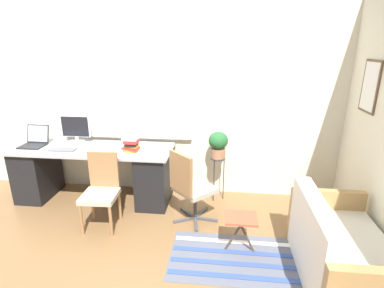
# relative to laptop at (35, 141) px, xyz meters

# --- Properties ---
(ground_plane) EXTENTS (14.00, 14.00, 0.00)m
(ground_plane) POSITION_rel_laptop_xyz_m (1.43, -0.38, -0.82)
(ground_plane) COLOR brown
(wall_back_with_window) EXTENTS (9.00, 0.12, 2.70)m
(wall_back_with_window) POSITION_rel_laptop_xyz_m (1.43, 0.42, 0.53)
(wall_back_with_window) COLOR beige
(wall_back_with_window) RESTS_ON ground_plane
(wall_right_with_picture) EXTENTS (0.08, 9.00, 2.70)m
(wall_right_with_picture) POSITION_rel_laptop_xyz_m (4.20, -0.38, 0.53)
(wall_right_with_picture) COLOR beige
(wall_right_with_picture) RESTS_ON ground_plane
(desk) EXTENTS (2.17, 0.72, 0.76)m
(desk) POSITION_rel_laptop_xyz_m (0.82, -0.02, -0.41)
(desk) COLOR #9EA3A8
(desk) RESTS_ON ground_plane
(laptop) EXTENTS (0.31, 0.33, 0.26)m
(laptop) POSITION_rel_laptop_xyz_m (0.00, 0.00, 0.00)
(laptop) COLOR black
(laptop) RESTS_ON desk
(monitor) EXTENTS (0.41, 0.21, 0.38)m
(monitor) POSITION_rel_laptop_xyz_m (0.51, 0.20, 0.13)
(monitor) COLOR silver
(monitor) RESTS_ON desk
(keyboard) EXTENTS (0.34, 0.13, 0.02)m
(keyboard) POSITION_rel_laptop_xyz_m (0.49, -0.16, -0.05)
(keyboard) COLOR slate
(keyboard) RESTS_ON desk
(mouse) EXTENTS (0.04, 0.07, 0.03)m
(mouse) POSITION_rel_laptop_xyz_m (0.73, -0.13, -0.04)
(mouse) COLOR silver
(mouse) RESTS_ON desk
(book_stack) EXTENTS (0.23, 0.18, 0.20)m
(book_stack) POSITION_rel_laptop_xyz_m (1.40, -0.09, 0.05)
(book_stack) COLOR orange
(book_stack) RESTS_ON desk
(desk_chair_wooden) EXTENTS (0.41, 0.42, 0.88)m
(desk_chair_wooden) POSITION_rel_laptop_xyz_m (1.17, -0.61, -0.36)
(desk_chair_wooden) COLOR olive
(desk_chair_wooden) RESTS_ON ground_plane
(office_chair_swivel) EXTENTS (0.60, 0.60, 0.92)m
(office_chair_swivel) POSITION_rel_laptop_xyz_m (2.21, -0.45, -0.35)
(office_chair_swivel) COLOR #47474C
(office_chair_swivel) RESTS_ON ground_plane
(couch_loveseat) EXTENTS (0.76, 1.29, 0.77)m
(couch_loveseat) POSITION_rel_laptop_xyz_m (3.68, -1.24, -0.55)
(couch_loveseat) COLOR white
(couch_loveseat) RESTS_ON ground_plane
(plant_stand) EXTENTS (0.21, 0.21, 0.62)m
(plant_stand) POSITION_rel_laptop_xyz_m (2.52, 0.17, -0.29)
(plant_stand) COLOR #333338
(plant_stand) RESTS_ON ground_plane
(potted_plant) EXTENTS (0.26, 0.26, 0.36)m
(potted_plant) POSITION_rel_laptop_xyz_m (2.52, 0.17, 0.00)
(potted_plant) COLOR #9E6B4C
(potted_plant) RESTS_ON plant_stand
(floor_rug_striped) EXTENTS (1.54, 0.79, 0.01)m
(floor_rug_striped) POSITION_rel_laptop_xyz_m (2.85, -1.08, -0.81)
(floor_rug_striped) COLOR #565B6B
(floor_rug_striped) RESTS_ON ground_plane
(folding_stool) EXTENTS (0.33, 0.28, 0.41)m
(folding_stool) POSITION_rel_laptop_xyz_m (2.80, -0.94, -0.46)
(folding_stool) COLOR #B24C33
(folding_stool) RESTS_ON ground_plane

